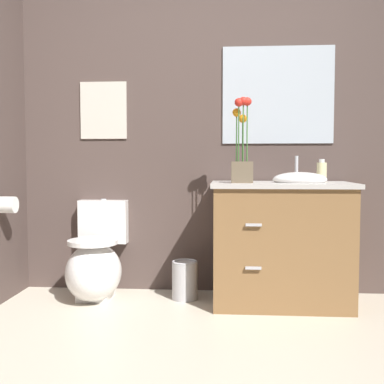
# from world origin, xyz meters

# --- Properties ---
(wall_back) EXTENTS (4.31, 0.05, 2.50)m
(wall_back) POSITION_xyz_m (0.20, 1.59, 1.25)
(wall_back) COLOR #4C3D38
(wall_back) RESTS_ON ground_plane
(toilet) EXTENTS (0.38, 0.59, 0.69)m
(toilet) POSITION_xyz_m (-0.78, 1.29, 0.24)
(toilet) COLOR white
(toilet) RESTS_ON ground_plane
(vanity_cabinet) EXTENTS (0.94, 0.56, 1.01)m
(vanity_cabinet) POSITION_xyz_m (0.51, 1.27, 0.43)
(vanity_cabinet) COLOR brown
(vanity_cabinet) RESTS_ON ground_plane
(flower_vase) EXTENTS (0.14, 0.14, 0.56)m
(flower_vase) POSITION_xyz_m (0.24, 1.19, 1.01)
(flower_vase) COLOR brown
(flower_vase) RESTS_ON vanity_cabinet
(soap_bottle) EXTENTS (0.07, 0.07, 0.16)m
(soap_bottle) POSITION_xyz_m (0.79, 1.38, 0.90)
(soap_bottle) COLOR beige
(soap_bottle) RESTS_ON vanity_cabinet
(trash_bin) EXTENTS (0.18, 0.18, 0.27)m
(trash_bin) POSITION_xyz_m (-0.15, 1.33, 0.14)
(trash_bin) COLOR #B7B7BC
(trash_bin) RESTS_ON ground_plane
(wall_poster) EXTENTS (0.35, 0.01, 0.42)m
(wall_poster) POSITION_xyz_m (-0.78, 1.56, 1.35)
(wall_poster) COLOR beige
(wall_mirror) EXTENTS (0.80, 0.01, 0.70)m
(wall_mirror) POSITION_xyz_m (0.51, 1.56, 1.45)
(wall_mirror) COLOR #B2BCC6
(toilet_paper_roll) EXTENTS (0.11, 0.11, 0.11)m
(toilet_paper_roll) POSITION_xyz_m (-1.31, 1.10, 0.68)
(toilet_paper_roll) COLOR white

